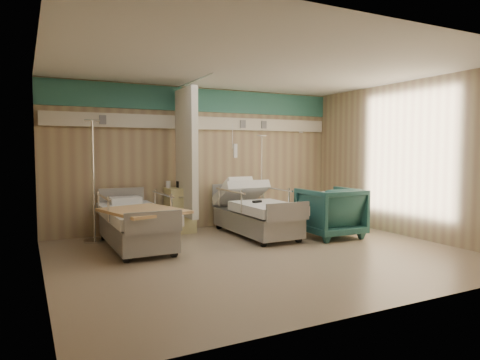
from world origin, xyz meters
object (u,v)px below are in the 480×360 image
object	(u,v)px
bed_right	(256,218)
iv_stand_right	(261,207)
bedside_cabinet	(180,210)
iv_stand_left	(94,217)
bed_left	(136,228)
visitor_armchair	(330,212)

from	to	relation	value
bed_right	iv_stand_right	xyz separation A→B (m)	(0.60, 0.84, 0.07)
bedside_cabinet	iv_stand_left	xyz separation A→B (m)	(-1.58, -0.16, -0.00)
bed_left	visitor_armchair	xyz separation A→B (m)	(3.32, -0.75, 0.13)
bed_right	visitor_armchair	xyz separation A→B (m)	(1.12, -0.75, 0.13)
bed_left	visitor_armchair	world-z (taller)	visitor_armchair
bed_left	iv_stand_left	xyz separation A→B (m)	(-0.53, 0.74, 0.11)
bed_left	bedside_cabinet	world-z (taller)	bedside_cabinet
bedside_cabinet	visitor_armchair	bearing A→B (deg)	-36.06
bedside_cabinet	iv_stand_right	world-z (taller)	iv_stand_right
bedside_cabinet	bed_left	bearing A→B (deg)	-139.40
visitor_armchair	bed_right	bearing A→B (deg)	-32.16
bed_right	bedside_cabinet	distance (m)	1.46
bed_right	bedside_cabinet	world-z (taller)	bedside_cabinet
visitor_armchair	iv_stand_left	world-z (taller)	iv_stand_left
bed_right	visitor_armchair	bearing A→B (deg)	-33.91
bed_left	iv_stand_right	bearing A→B (deg)	16.72
bed_left	bedside_cabinet	size ratio (longest dim) A/B	2.54
bed_right	iv_stand_left	world-z (taller)	iv_stand_left
bed_right	visitor_armchair	distance (m)	1.35
bed_left	iv_stand_right	xyz separation A→B (m)	(2.80, 0.84, 0.07)
bed_right	iv_stand_left	size ratio (longest dim) A/B	1.04
bed_left	visitor_armchair	bearing A→B (deg)	-12.75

